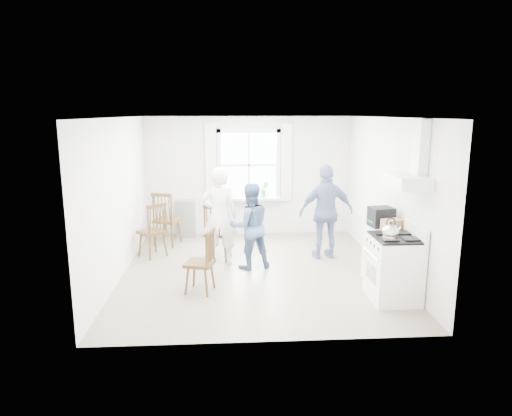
{
  "coord_description": "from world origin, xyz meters",
  "views": [
    {
      "loc": [
        -0.48,
        -7.47,
        2.68
      ],
      "look_at": [
        0.01,
        0.2,
        1.06
      ],
      "focal_mm": 32.0,
      "sensor_mm": 36.0,
      "label": 1
    }
  ],
  "objects": [
    {
      "name": "windsor_chair_a",
      "position": [
        -1.82,
        0.85,
        0.64
      ],
      "size": [
        0.61,
        0.61,
        1.05
      ],
      "color": "#422C15",
      "rests_on": "ground"
    },
    {
      "name": "windsor_chair_c",
      "position": [
        -0.81,
        -0.91,
        0.6
      ],
      "size": [
        0.5,
        0.51,
        0.99
      ],
      "color": "#422C15",
      "rests_on": "ground"
    },
    {
      "name": "kettle",
      "position": [
        1.77,
        -1.5,
        1.05
      ],
      "size": [
        0.22,
        0.22,
        0.31
      ],
      "color": "silver",
      "rests_on": "gas_stove"
    },
    {
      "name": "windsor_chair_b",
      "position": [
        -0.69,
        0.59,
        0.65
      ],
      "size": [
        0.55,
        0.54,
        1.06
      ],
      "color": "#422C15",
      "rests_on": "ground"
    },
    {
      "name": "low_cabinet",
      "position": [
        1.98,
        -0.65,
        0.45
      ],
      "size": [
        0.5,
        0.55,
        0.9
      ],
      "primitive_type": "cube",
      "color": "silver",
      "rests_on": "ground"
    },
    {
      "name": "person_left",
      "position": [
        -0.62,
        0.42,
        0.88
      ],
      "size": [
        0.67,
        0.67,
        1.75
      ],
      "primitive_type": "imported",
      "rotation": [
        0.0,
        0.0,
        3.1
      ],
      "color": "white",
      "rests_on": "ground"
    },
    {
      "name": "room_shell",
      "position": [
        0.0,
        0.0,
        1.3
      ],
      "size": [
        4.62,
        5.12,
        2.64
      ],
      "color": "gray",
      "rests_on": "ground"
    },
    {
      "name": "person_right",
      "position": [
        1.34,
        0.65,
        0.88
      ],
      "size": [
        1.15,
        1.15,
        1.75
      ],
      "primitive_type": "imported",
      "rotation": [
        0.0,
        0.0,
        3.27
      ],
      "color": "navy",
      "rests_on": "ground"
    },
    {
      "name": "person_mid",
      "position": [
        -0.09,
        0.18,
        0.75
      ],
      "size": [
        0.87,
        0.87,
        1.5
      ],
      "primitive_type": "imported",
      "rotation": [
        0.0,
        0.0,
        3.37
      ],
      "color": "#465C82",
      "rests_on": "ground"
    },
    {
      "name": "stereo_stack",
      "position": [
        1.96,
        -0.57,
        1.06
      ],
      "size": [
        0.39,
        0.36,
        0.31
      ],
      "color": "black",
      "rests_on": "low_cabinet"
    },
    {
      "name": "windsor_chair_d",
      "position": [
        -1.76,
        1.63,
        0.68
      ],
      "size": [
        0.6,
        0.6,
        1.11
      ],
      "color": "#422C15",
      "rests_on": "ground"
    },
    {
      "name": "shelf_unit",
      "position": [
        -1.4,
        2.33,
        0.4
      ],
      "size": [
        0.4,
        0.3,
        0.8
      ],
      "primitive_type": "cube",
      "color": "gray",
      "rests_on": "ground"
    },
    {
      "name": "gas_stove",
      "position": [
        1.91,
        -1.35,
        0.48
      ],
      "size": [
        0.68,
        0.76,
        1.12
      ],
      "color": "white",
      "rests_on": "ground"
    },
    {
      "name": "range_hood",
      "position": [
        2.07,
        -1.35,
        1.9
      ],
      "size": [
        0.45,
        0.76,
        0.94
      ],
      "color": "silver",
      "rests_on": "room_shell"
    },
    {
      "name": "window_assembly",
      "position": [
        0.0,
        2.45,
        1.46
      ],
      "size": [
        1.88,
        0.24,
        1.7
      ],
      "color": "white",
      "rests_on": "room_shell"
    },
    {
      "name": "potted_plant",
      "position": [
        0.33,
        2.36,
        1.03
      ],
      "size": [
        0.21,
        0.21,
        0.35
      ],
      "primitive_type": "imported",
      "rotation": [
        0.0,
        0.0,
        0.08
      ],
      "color": "#327236",
      "rests_on": "window_assembly"
    },
    {
      "name": "cardboard_box",
      "position": [
        2.03,
        -0.86,
        0.99
      ],
      "size": [
        0.33,
        0.28,
        0.18
      ],
      "primitive_type": "cube",
      "rotation": [
        0.0,
        0.0,
        0.33
      ],
      "color": "#957048",
      "rests_on": "low_cabinet"
    }
  ]
}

